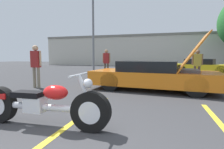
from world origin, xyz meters
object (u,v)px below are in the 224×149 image
spectator_by_show_car (36,63)px  spectator_midground (106,60)px  parked_car_left_row (202,67)px  show_car_hood_open (154,75)px  spectator_near_motorcycle (197,63)px  light_pole (94,25)px  motorcycle (42,104)px

spectator_by_show_car → spectator_midground: size_ratio=1.00×
spectator_midground → parked_car_left_row: bearing=26.1°
parked_car_left_row → spectator_by_show_car: spectator_by_show_car is taller
show_car_hood_open → spectator_by_show_car: size_ratio=2.79×
show_car_hood_open → parked_car_left_row: 7.79m
spectator_near_motorcycle → spectator_by_show_car: bearing=-150.3°
spectator_near_motorcycle → spectator_midground: 5.37m
light_pole → show_car_hood_open: 9.70m
show_car_hood_open → spectator_by_show_car: (-4.62, -0.90, 0.47)m
show_car_hood_open → spectator_midground: bearing=133.7°
motorcycle → spectator_by_show_car: spectator_by_show_car is taller
motorcycle → parked_car_left_row: parked_car_left_row is taller
motorcycle → parked_car_left_row: bearing=64.5°
motorcycle → show_car_hood_open: show_car_hood_open is taller
light_pole → show_car_hood_open: size_ratio=1.50×
motorcycle → parked_car_left_row: 12.39m
light_pole → spectator_by_show_car: bearing=-85.0°
light_pole → parked_car_left_row: size_ratio=1.63×
parked_car_left_row → spectator_midground: (-6.30, -3.09, 0.49)m
motorcycle → parked_car_left_row: (4.87, 11.39, 0.14)m
motorcycle → spectator_near_motorcycle: size_ratio=1.57×
light_pole → parked_car_left_row: (8.44, -0.19, -3.45)m
spectator_near_motorcycle → motorcycle: bearing=-118.0°
spectator_by_show_car → spectator_midground: bearing=74.0°
motorcycle → spectator_by_show_car: (-2.85, 3.35, 0.63)m
parked_car_left_row → spectator_near_motorcycle: 4.40m
light_pole → spectator_midground: 4.90m
spectator_near_motorcycle → spectator_midground: size_ratio=0.93×
spectator_by_show_car → spectator_midground: 5.15m
motorcycle → spectator_by_show_car: 4.44m
parked_car_left_row → spectator_by_show_car: bearing=-112.3°
spectator_midground → show_car_hood_open: bearing=-51.7°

